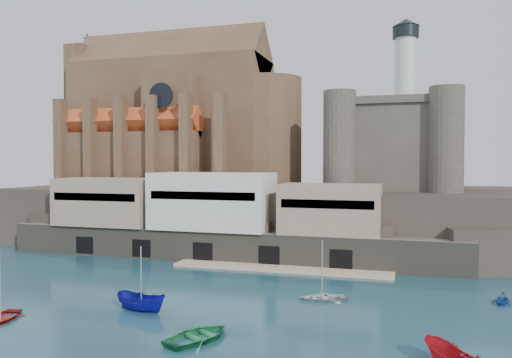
{
  "coord_description": "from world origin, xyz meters",
  "views": [
    {
      "loc": [
        18.06,
        -47.38,
        14.7
      ],
      "look_at": [
        -5.65,
        32.0,
        11.81
      ],
      "focal_mm": 35.0,
      "sensor_mm": 36.0,
      "label": 1
    }
  ],
  "objects_px": {
    "boat_2": "(141,311)",
    "church": "(180,124)",
    "boat_0": "(1,320)",
    "castle_keep": "(393,140)"
  },
  "relations": [
    {
      "from": "boat_2",
      "to": "church",
      "type": "bearing_deg",
      "value": 32.0
    },
    {
      "from": "church",
      "to": "boat_0",
      "type": "distance_m",
      "value": 57.1
    },
    {
      "from": "church",
      "to": "castle_keep",
      "type": "bearing_deg",
      "value": -1.11
    },
    {
      "from": "boat_2",
      "to": "castle_keep",
      "type": "bearing_deg",
      "value": -15.63
    },
    {
      "from": "castle_keep",
      "to": "boat_2",
      "type": "height_order",
      "value": "castle_keep"
    },
    {
      "from": "church",
      "to": "castle_keep",
      "type": "relative_size",
      "value": 1.6
    },
    {
      "from": "boat_0",
      "to": "boat_2",
      "type": "height_order",
      "value": "boat_2"
    },
    {
      "from": "boat_0",
      "to": "castle_keep",
      "type": "bearing_deg",
      "value": 43.34
    },
    {
      "from": "church",
      "to": "castle_keep",
      "type": "xyz_separation_m",
      "value": [
        40.21,
        -0.78,
        -3.81
      ]
    },
    {
      "from": "castle_keep",
      "to": "boat_0",
      "type": "relative_size",
      "value": 5.79
    }
  ]
}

